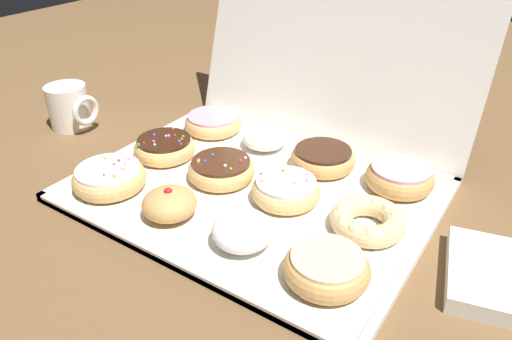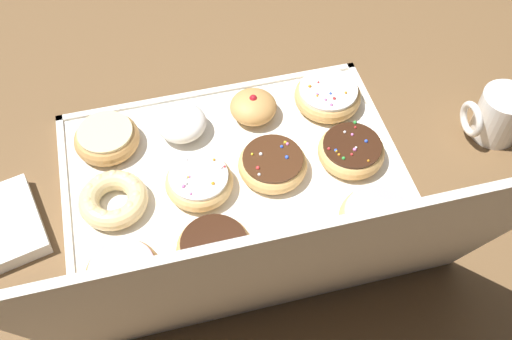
% 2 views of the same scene
% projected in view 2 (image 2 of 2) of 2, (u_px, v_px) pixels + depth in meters
% --- Properties ---
extents(ground_plane, '(3.00, 3.00, 0.00)m').
position_uv_depth(ground_plane, '(236.00, 185.00, 1.00)').
color(ground_plane, brown).
extents(donut_box, '(0.56, 0.43, 0.01)m').
position_uv_depth(donut_box, '(236.00, 183.00, 0.99)').
color(donut_box, silver).
rests_on(donut_box, ground).
extents(box_lid_open, '(0.56, 0.13, 0.41)m').
position_uv_depth(box_lid_open, '(288.00, 276.00, 0.67)').
color(box_lid_open, silver).
rests_on(box_lid_open, ground).
extents(sprinkle_donut_0, '(0.12, 0.12, 0.04)m').
position_uv_depth(sprinkle_donut_0, '(328.00, 96.00, 1.08)').
color(sprinkle_donut_0, tan).
rests_on(sprinkle_donut_0, donut_box).
extents(jelly_filled_donut_1, '(0.08, 0.08, 0.05)m').
position_uv_depth(jelly_filled_donut_1, '(253.00, 107.00, 1.06)').
color(jelly_filled_donut_1, tan).
rests_on(jelly_filled_donut_1, donut_box).
extents(powdered_filled_donut_2, '(0.09, 0.09, 0.05)m').
position_uv_depth(powdered_filled_donut_2, '(181.00, 123.00, 1.03)').
color(powdered_filled_donut_2, white).
rests_on(powdered_filled_donut_2, donut_box).
extents(glazed_ring_donut_3, '(0.11, 0.11, 0.04)m').
position_uv_depth(glazed_ring_donut_3, '(107.00, 138.00, 1.02)').
color(glazed_ring_donut_3, tan).
rests_on(glazed_ring_donut_3, donut_box).
extents(sprinkle_donut_4, '(0.11, 0.11, 0.04)m').
position_uv_depth(sprinkle_donut_4, '(351.00, 149.00, 1.00)').
color(sprinkle_donut_4, tan).
rests_on(sprinkle_donut_4, donut_box).
extents(sprinkle_donut_5, '(0.11, 0.11, 0.04)m').
position_uv_depth(sprinkle_donut_5, '(273.00, 164.00, 0.98)').
color(sprinkle_donut_5, tan).
rests_on(sprinkle_donut_5, donut_box).
extents(sprinkle_donut_6, '(0.11, 0.11, 0.04)m').
position_uv_depth(sprinkle_donut_6, '(200.00, 184.00, 0.96)').
color(sprinkle_donut_6, '#E5B770').
rests_on(sprinkle_donut_6, donut_box).
extents(cruller_donut_7, '(0.11, 0.11, 0.03)m').
position_uv_depth(cruller_donut_7, '(113.00, 198.00, 0.95)').
color(cruller_donut_7, '#EACC8C').
rests_on(cruller_donut_7, donut_box).
extents(pink_frosted_donut_8, '(0.12, 0.12, 0.03)m').
position_uv_depth(pink_frosted_donut_8, '(376.00, 218.00, 0.92)').
color(pink_frosted_donut_8, tan).
rests_on(pink_frosted_donut_8, donut_box).
extents(powdered_filled_donut_9, '(0.09, 0.09, 0.04)m').
position_uv_depth(powdered_filled_donut_9, '(298.00, 234.00, 0.90)').
color(powdered_filled_donut_9, white).
rests_on(powdered_filled_donut_9, donut_box).
extents(chocolate_frosted_donut_10, '(0.11, 0.11, 0.04)m').
position_uv_depth(chocolate_frosted_donut_10, '(214.00, 248.00, 0.89)').
color(chocolate_frosted_donut_10, tan).
rests_on(chocolate_frosted_donut_10, donut_box).
extents(pink_frosted_donut_11, '(0.11, 0.11, 0.04)m').
position_uv_depth(pink_frosted_donut_11, '(124.00, 274.00, 0.86)').
color(pink_frosted_donut_11, tan).
rests_on(pink_frosted_donut_11, donut_box).
extents(coffee_mug, '(0.10, 0.08, 0.09)m').
position_uv_depth(coffee_mug, '(499.00, 115.00, 1.03)').
color(coffee_mug, white).
rests_on(coffee_mug, ground).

